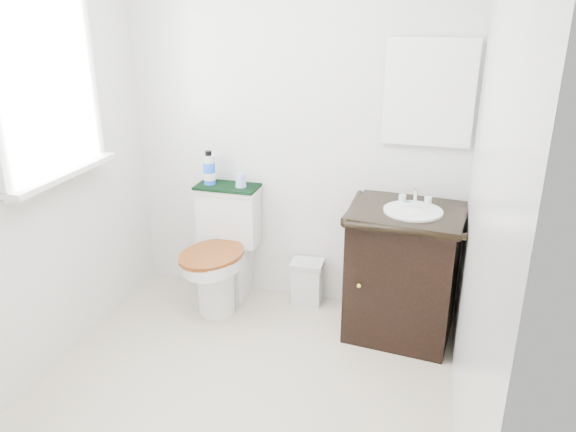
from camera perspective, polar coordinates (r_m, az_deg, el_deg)
The scene contains 14 objects.
floor at distance 3.09m, azimuth -5.61°, elevation -18.20°, with size 2.40×2.40×0.00m, color beige.
wall_back at distance 3.61m, azimuth 0.65°, elevation 9.06°, with size 2.40×2.40×0.00m, color silver.
wall_front at distance 1.57m, azimuth -23.50°, elevation -9.70°, with size 2.40×2.40×0.00m, color silver.
wall_left at distance 3.09m, azimuth -25.88°, elevation 4.85°, with size 2.40×2.40×0.00m, color silver.
wall_right at distance 2.34m, azimuth 19.21°, elevation 1.08°, with size 2.40×2.40×0.00m, color silver.
window at distance 3.19m, azimuth -23.56°, elevation 12.14°, with size 0.02×0.70×0.90m, color white.
mirror at distance 3.42m, azimuth 14.13°, elevation 12.02°, with size 0.50×0.02×0.60m, color silver.
toilet at distance 3.81m, azimuth -6.60°, elevation -3.98°, with size 0.45×0.66×0.79m.
vanity at distance 3.47m, azimuth 11.64°, elevation -5.39°, with size 0.70×0.62×0.92m.
trash_bin at distance 3.85m, azimuth 1.94°, elevation -6.69°, with size 0.23×0.18×0.31m.
towel at distance 3.75m, azimuth -6.18°, elevation 2.99°, with size 0.42×0.22×0.02m, color black.
mouthwash_bottle at distance 3.77m, azimuth -8.02°, elevation 4.76°, with size 0.08×0.08×0.23m.
cup at distance 3.70m, azimuth -4.82°, elevation 3.65°, with size 0.07×0.07×0.09m, color #8AB0E2.
soap_bar at distance 3.41m, azimuth 11.94°, elevation 1.39°, with size 0.06×0.04×0.02m, color #176A70.
Camera 1 is at (0.93, -2.21, 1.96)m, focal length 35.00 mm.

